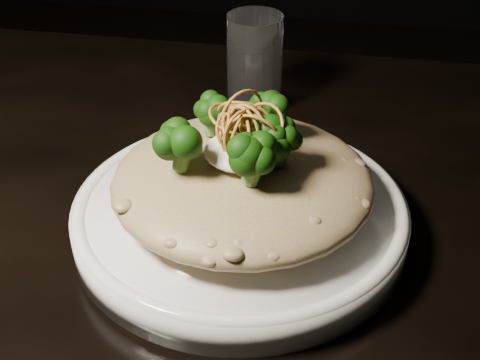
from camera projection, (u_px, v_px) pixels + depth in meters
The scene contains 7 objects.
table at pixel (222, 290), 0.65m from camera, with size 1.10×0.80×0.75m.
plate at pixel (240, 217), 0.59m from camera, with size 0.29×0.29×0.03m, color white.
risotto at pixel (243, 181), 0.56m from camera, with size 0.22×0.22×0.05m, color brown.
broccoli at pixel (234, 131), 0.54m from camera, with size 0.14×0.14×0.05m, color black, non-canonical shape.
cheese at pixel (242, 151), 0.54m from camera, with size 0.06×0.06×0.02m, color white.
shallots at pixel (244, 124), 0.53m from camera, with size 0.05×0.05×0.03m, color brown, non-canonical shape.
drinking_glass at pixel (255, 63), 0.76m from camera, with size 0.06×0.06×0.11m, color white.
Camera 1 is at (0.10, -0.47, 1.12)m, focal length 50.00 mm.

